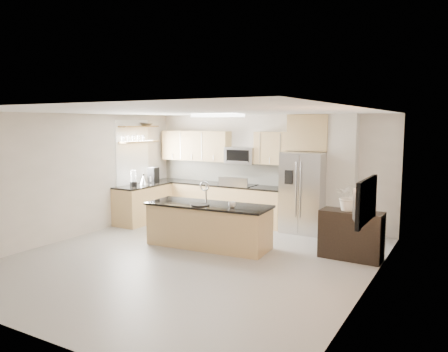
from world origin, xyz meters
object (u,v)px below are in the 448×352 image
Objects in this scene: blender at (133,179)px; island at (209,225)px; kettle at (143,180)px; bowl at (146,124)px; range at (239,204)px; refrigerator at (304,192)px; platter at (200,205)px; flower_vase at (349,189)px; coffee_maker at (153,175)px; television at (358,200)px; microwave at (241,155)px; cup at (232,205)px; credenza at (351,235)px.

island is at bearing -15.53° from blender.
kettle is 0.71× the size of bowl.
refrigerator is (1.66, -0.05, 0.42)m from range.
flower_vase is at bearing 16.70° from platter.
island is 6.61× the size of coffee_maker.
television is (5.61, -2.49, 0.25)m from coffee_maker.
refrigerator is 2.58m from platter.
microwave reaches higher than blender.
range is at bearing -90.00° from microwave.
coffee_maker is at bearing 170.46° from flower_vase.
blender is (-3.73, -1.34, 0.19)m from refrigerator.
bowl is at bearing 155.25° from cup.
cup is 2.13m from flower_vase.
microwave is 2.55m from platter.
television is (3.51, -3.24, -0.28)m from microwave.
refrigerator is 4.68× the size of bowl.
coffee_maker is at bearing 91.52° from blender.
blender is 1.49m from bowl.
microwave is 2.29m from coffee_maker.
range is at bearing 16.80° from coffee_maker.
credenza is at bearing -46.24° from refrigerator.
range reaches higher than cup.
range is at bearing 155.40° from credenza.
coffee_maker is 6.14m from television.
bowl reaches higher than refrigerator.
refrigerator is at bearing 59.88° from platter.
refrigerator is (1.66, -0.17, -0.74)m from microwave.
bowl is at bearing 171.13° from flower_vase.
coffee_maker is 0.49× the size of flower_vase.
range is at bearing 28.28° from kettle.
kettle is 0.25× the size of television.
refrigerator reaches higher than blender.
flower_vase is at bearing -8.87° from bowl.
blender is 5.85m from television.
bowl reaches higher than range.
range is 8.18× the size of cup.
microwave is 0.71× the size of television.
television reaches higher than flower_vase.
credenza is 1.39× the size of flower_vase.
television is (3.51, -3.12, 0.88)m from range.
bowl reaches higher than cup.
platter is 0.47× the size of flower_vase.
island is at bearing 71.38° from television.
coffee_maker is at bearing 13.43° from bowl.
microwave reaches higher than coffee_maker.
bowl is (-3.25, 1.50, 1.49)m from cup.
credenza is at bearing -4.58° from kettle.
range is at bearing 98.00° from island.
island is (0.44, -2.09, -0.05)m from range.
kettle is (-2.39, 1.18, 0.19)m from platter.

